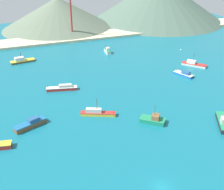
# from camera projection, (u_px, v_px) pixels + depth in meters

# --- Properties ---
(ground) EXTENTS (260.00, 280.00, 0.50)m
(ground) POSITION_uv_depth(u_px,v_px,m) (111.00, 118.00, 85.73)
(ground) COLOR #146B7F
(fishing_boat_0) EXTENTS (5.36, 8.55, 2.08)m
(fishing_boat_0) POSITION_uv_depth(u_px,v_px,m) (184.00, 74.00, 113.72)
(fishing_boat_0) COLOR #1E5BA8
(fishing_boat_0) RESTS_ON ground
(fishing_boat_1) EXTENTS (10.85, 4.43, 4.99)m
(fishing_boat_1) POSITION_uv_depth(u_px,v_px,m) (22.00, 60.00, 127.04)
(fishing_boat_1) COLOR brown
(fishing_boat_1) RESTS_ON ground
(fishing_boat_2) EXTENTS (7.58, 7.14, 5.80)m
(fishing_boat_2) POSITION_uv_depth(u_px,v_px,m) (153.00, 120.00, 82.89)
(fishing_boat_2) COLOR #198466
(fishing_boat_2) RESTS_ON ground
(fishing_boat_5) EXTENTS (7.79, 10.45, 3.02)m
(fishing_boat_5) POSITION_uv_depth(u_px,v_px,m) (224.00, 122.00, 81.56)
(fishing_boat_5) COLOR #232328
(fishing_boat_5) RESTS_ON ground
(fishing_boat_6) EXTENTS (11.03, 4.60, 2.29)m
(fishing_boat_6) POSITION_uv_depth(u_px,v_px,m) (62.00, 88.00, 102.08)
(fishing_boat_6) COLOR red
(fishing_boat_6) RESTS_ON ground
(fishing_boat_8) EXTENTS (9.63, 5.78, 2.45)m
(fishing_boat_8) POSITION_uv_depth(u_px,v_px,m) (31.00, 124.00, 80.89)
(fishing_boat_8) COLOR brown
(fishing_boat_8) RESTS_ON ground
(fishing_boat_10) EXTENTS (8.92, 9.92, 5.55)m
(fishing_boat_10) POSITION_uv_depth(u_px,v_px,m) (193.00, 64.00, 123.50)
(fishing_boat_10) COLOR silver
(fishing_boat_10) RESTS_ON ground
(fishing_boat_13) EXTENTS (10.54, 6.19, 5.51)m
(fishing_boat_13) POSITION_uv_depth(u_px,v_px,m) (97.00, 113.00, 86.56)
(fishing_boat_13) COLOR gold
(fishing_boat_13) RESTS_ON ground
(fishing_boat_15) EXTENTS (2.62, 7.35, 2.78)m
(fishing_boat_15) POSITION_uv_depth(u_px,v_px,m) (108.00, 51.00, 138.93)
(fishing_boat_15) COLOR silver
(fishing_boat_15) RESTS_ON ground
(buoy_0) EXTENTS (0.68, 0.68, 0.68)m
(buoy_0) POSITION_uv_depth(u_px,v_px,m) (181.00, 50.00, 143.25)
(buoy_0) COLOR silver
(buoy_0) RESTS_ON ground
(beach_strip) EXTENTS (247.00, 15.82, 1.20)m
(beach_strip) POSITION_uv_depth(u_px,v_px,m) (54.00, 39.00, 157.45)
(beach_strip) COLOR beige
(beach_strip) RESTS_ON ground
(hill_central) EXTENTS (70.04, 70.04, 18.77)m
(hill_central) POSITION_uv_depth(u_px,v_px,m) (58.00, 13.00, 178.35)
(hill_central) COLOR #60705B
(hill_central) RESTS_ON ground
(radio_tower) EXTENTS (3.24, 2.59, 32.37)m
(radio_tower) POSITION_uv_depth(u_px,v_px,m) (71.00, 9.00, 153.45)
(radio_tower) COLOR #B7332D
(radio_tower) RESTS_ON ground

